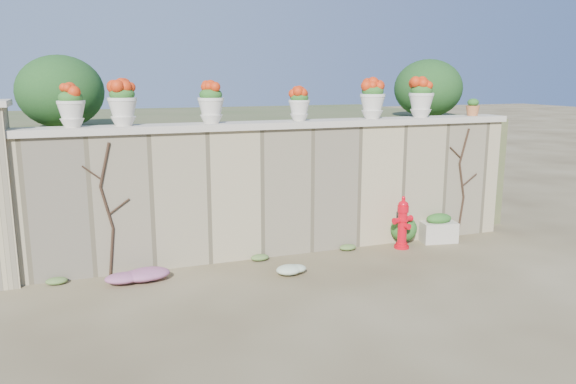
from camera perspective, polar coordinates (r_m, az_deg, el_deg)
name	(u,v)px	position (r m, az deg, el deg)	size (l,w,h in m)	color
ground	(330,291)	(7.55, 4.29, -9.97)	(80.00, 80.00, 0.00)	#4B3D25
stone_wall	(284,191)	(8.87, -0.44, 0.10)	(8.00, 0.40, 2.00)	tan
wall_cap	(284,124)	(8.72, -0.45, 6.88)	(8.10, 0.52, 0.10)	#BFB4A2
raised_fill	(232,162)	(11.88, -5.69, 3.01)	(9.00, 6.00, 2.00)	#384C23
back_shrub_left	(60,92)	(9.38, -22.13, 9.43)	(1.30, 1.30, 1.10)	#143814
back_shrub_right	(428,88)	(11.32, 14.06, 10.18)	(1.30, 1.30, 1.10)	#143814
vine_left	(108,208)	(8.15, -17.85, -1.57)	(0.60, 0.04, 1.91)	black
vine_right	(462,181)	(10.22, 17.28, 1.07)	(0.60, 0.04, 1.91)	black
fire_hydrant	(403,222)	(9.37, 11.57, -3.04)	(0.38, 0.27, 0.87)	red
planter_box	(438,229)	(9.93, 15.02, -3.62)	(0.64, 0.44, 0.49)	#BFB4A2
green_shrub	(407,226)	(9.73, 11.98, -3.42)	(0.60, 0.54, 0.57)	#1E5119
magenta_clump	(136,276)	(7.99, -15.20, -8.26)	(0.84, 0.56, 0.22)	#CF29AD
white_flowers	(291,269)	(8.06, 0.35, -7.79)	(0.52, 0.41, 0.19)	white
urn_pot_0	(71,106)	(8.18, -21.17, 8.14)	(0.37, 0.37, 0.58)	beige
urn_pot_1	(123,103)	(8.20, -16.46, 8.64)	(0.40, 0.40, 0.63)	beige
urn_pot_2	(211,103)	(8.38, -7.83, 8.96)	(0.38, 0.38, 0.60)	beige
urn_pot_3	(299,104)	(8.79, 1.15, 8.91)	(0.33, 0.33, 0.52)	beige
urn_pot_4	(372,99)	(9.33, 8.58, 9.33)	(0.41, 0.41, 0.64)	beige
urn_pot_5	(421,98)	(9.80, 13.38, 9.28)	(0.42, 0.42, 0.65)	beige
terracotta_pot	(473,108)	(10.43, 18.26, 8.10)	(0.24, 0.24, 0.29)	#B36536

